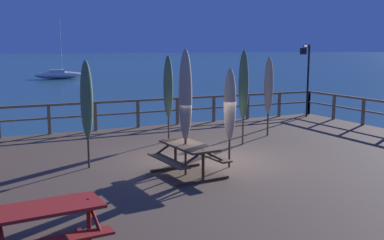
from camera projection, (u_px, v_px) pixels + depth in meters
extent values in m
plane|color=#2D5B6B|center=(206.00, 188.00, 12.63)|extent=(600.00, 600.00, 0.00)
cube|color=brown|center=(206.00, 174.00, 12.57)|extent=(16.96, 11.95, 0.78)
cube|color=brown|center=(138.00, 101.00, 17.54)|extent=(16.66, 0.09, 0.08)
cube|color=brown|center=(138.00, 113.00, 17.62)|extent=(16.66, 0.07, 0.06)
cube|color=brown|center=(49.00, 120.00, 16.22)|extent=(0.10, 0.10, 1.05)
cube|color=brown|center=(95.00, 117.00, 16.92)|extent=(0.10, 0.10, 1.05)
cube|color=brown|center=(138.00, 114.00, 17.62)|extent=(0.10, 0.10, 1.05)
cube|color=brown|center=(177.00, 111.00, 18.32)|extent=(0.10, 0.10, 1.05)
cube|color=brown|center=(214.00, 109.00, 19.03)|extent=(0.10, 0.10, 1.05)
cube|color=brown|center=(248.00, 107.00, 19.73)|extent=(0.10, 0.10, 1.05)
cube|color=brown|center=(279.00, 105.00, 20.43)|extent=(0.10, 0.10, 1.05)
cube|color=brown|center=(309.00, 103.00, 21.13)|extent=(0.10, 0.10, 1.05)
cube|color=brown|center=(363.00, 112.00, 18.16)|extent=(0.10, 0.10, 1.05)
cube|color=brown|center=(334.00, 107.00, 19.64)|extent=(0.10, 0.10, 1.05)
cube|color=brown|center=(309.00, 103.00, 21.13)|extent=(0.10, 0.10, 1.05)
cube|color=maroon|center=(45.00, 208.00, 6.69)|extent=(1.70, 0.87, 0.05)
cube|color=maroon|center=(39.00, 215.00, 7.22)|extent=(1.67, 0.40, 0.04)
cylinder|color=maroon|center=(1.00, 233.00, 6.16)|extent=(0.10, 0.63, 0.37)
cylinder|color=maroon|center=(89.00, 224.00, 7.06)|extent=(0.07, 0.07, 0.74)
cylinder|color=maroon|center=(94.00, 216.00, 6.78)|extent=(0.10, 0.63, 0.37)
cylinder|color=maroon|center=(83.00, 205.00, 7.26)|extent=(0.10, 0.63, 0.37)
cube|color=brown|center=(189.00, 146.00, 10.94)|extent=(0.90, 1.77, 0.05)
cube|color=brown|center=(208.00, 155.00, 11.27)|extent=(0.42, 1.73, 0.04)
cube|color=brown|center=(168.00, 160.00, 10.71)|extent=(0.42, 1.73, 0.04)
cube|color=#432F1F|center=(203.00, 181.00, 10.48)|extent=(1.40, 0.20, 0.06)
cylinder|color=#432F1F|center=(203.00, 167.00, 10.42)|extent=(0.07, 0.07, 0.74)
cylinder|color=#432F1F|center=(213.00, 156.00, 10.53)|extent=(0.63, 0.11, 0.37)
cylinder|color=#432F1F|center=(193.00, 159.00, 10.25)|extent=(0.63, 0.11, 0.37)
cube|color=#432F1F|center=(176.00, 168.00, 11.63)|extent=(1.40, 0.20, 0.06)
cylinder|color=#432F1F|center=(175.00, 155.00, 11.58)|extent=(0.07, 0.07, 0.74)
cylinder|color=#432F1F|center=(185.00, 145.00, 11.68)|extent=(0.63, 0.11, 0.37)
cylinder|color=#432F1F|center=(166.00, 148.00, 11.40)|extent=(0.63, 0.11, 0.37)
cylinder|color=#4C3828|center=(268.00, 99.00, 15.84)|extent=(0.06, 0.06, 2.62)
ellipsoid|color=tan|center=(269.00, 85.00, 15.77)|extent=(0.32, 0.32, 1.99)
cylinder|color=#71614F|center=(269.00, 90.00, 15.79)|extent=(0.21, 0.21, 0.05)
cone|color=#4C3828|center=(269.00, 59.00, 15.62)|extent=(0.10, 0.10, 0.14)
cylinder|color=#4C3828|center=(168.00, 101.00, 14.90)|extent=(0.06, 0.06, 2.67)
ellipsoid|color=#4C704C|center=(168.00, 87.00, 14.83)|extent=(0.32, 0.32, 2.03)
cylinder|color=#2D432D|center=(168.00, 91.00, 14.85)|extent=(0.21, 0.21, 0.05)
cone|color=#4C3828|center=(168.00, 58.00, 14.68)|extent=(0.10, 0.10, 0.14)
cylinder|color=#4C3828|center=(185.00, 116.00, 10.88)|extent=(0.06, 0.06, 2.88)
ellipsoid|color=tan|center=(185.00, 95.00, 10.80)|extent=(0.32, 0.32, 2.19)
cylinder|color=#685B4C|center=(185.00, 102.00, 10.83)|extent=(0.21, 0.21, 0.05)
cone|color=#4C3828|center=(185.00, 53.00, 10.64)|extent=(0.10, 0.10, 0.14)
cylinder|color=#4C3828|center=(243.00, 101.00, 14.34)|extent=(0.06, 0.06, 2.84)
ellipsoid|color=#4C704C|center=(244.00, 85.00, 14.26)|extent=(0.32, 0.32, 2.16)
cylinder|color=#2D432D|center=(243.00, 90.00, 14.28)|extent=(0.21, 0.21, 0.05)
cone|color=#4C3828|center=(244.00, 53.00, 14.10)|extent=(0.10, 0.10, 0.14)
cylinder|color=#4C3828|center=(87.00, 118.00, 11.55)|extent=(0.06, 0.06, 2.62)
ellipsoid|color=#4C704C|center=(87.00, 100.00, 11.47)|extent=(0.32, 0.32, 1.99)
cylinder|color=#2D432D|center=(87.00, 105.00, 11.50)|extent=(0.21, 0.21, 0.05)
cone|color=#4C3828|center=(85.00, 63.00, 11.33)|extent=(0.10, 0.10, 0.14)
cylinder|color=#4C3828|center=(230.00, 121.00, 11.62)|extent=(0.06, 0.06, 2.42)
ellipsoid|color=tan|center=(230.00, 105.00, 11.55)|extent=(0.32, 0.32, 1.84)
cylinder|color=#71614F|center=(230.00, 110.00, 11.57)|extent=(0.21, 0.21, 0.05)
cone|color=#4C3828|center=(230.00, 71.00, 11.42)|extent=(0.10, 0.10, 0.14)
cylinder|color=black|center=(308.00, 81.00, 20.24)|extent=(0.09, 0.09, 3.20)
cylinder|color=black|center=(306.00, 46.00, 19.79)|extent=(0.53, 0.28, 0.06)
cube|color=black|center=(303.00, 51.00, 19.61)|extent=(0.20, 0.20, 0.28)
sphere|color=#F4E08C|center=(303.00, 51.00, 19.61)|extent=(0.14, 0.14, 0.14)
ellipsoid|color=white|center=(59.00, 75.00, 56.61)|extent=(6.07, 1.95, 0.90)
cube|color=silver|center=(57.00, 71.00, 56.42)|extent=(1.85, 1.17, 0.36)
cylinder|color=silver|center=(61.00, 45.00, 56.13)|extent=(0.10, 0.10, 7.00)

